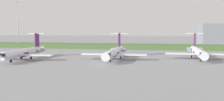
{
  "coord_description": "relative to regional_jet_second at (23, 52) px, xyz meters",
  "views": [
    {
      "loc": [
        17.54,
        -78.21,
        11.12
      ],
      "look_at": [
        0.0,
        14.58,
        3.0
      ],
      "focal_mm": 42.85,
      "sensor_mm": 36.0,
      "label": 1
    }
  ],
  "objects": [
    {
      "name": "ground_plane",
      "position": [
        30.0,
        22.96,
        -2.54
      ],
      "size": [
        500.0,
        500.0,
        0.0
      ],
      "primitive_type": "plane",
      "color": "gray"
    },
    {
      "name": "grass_berm",
      "position": [
        30.0,
        57.66,
        -1.49
      ],
      "size": [
        320.0,
        20.0,
        2.09
      ],
      "primitive_type": "cube",
      "color": "#4C6B38",
      "rests_on": "ground"
    },
    {
      "name": "regional_jet_second",
      "position": [
        0.0,
        0.0,
        0.0
      ],
      "size": [
        22.81,
        31.0,
        9.0
      ],
      "color": "silver",
      "rests_on": "ground"
    },
    {
      "name": "regional_jet_third",
      "position": [
        31.06,
        6.87,
        0.0
      ],
      "size": [
        22.81,
        31.0,
        9.0
      ],
      "color": "silver",
      "rests_on": "ground"
    },
    {
      "name": "regional_jet_fourth",
      "position": [
        60.09,
        14.07,
        0.0
      ],
      "size": [
        22.81,
        31.0,
        9.0
      ],
      "color": "silver",
      "rests_on": "ground"
    },
    {
      "name": "antenna_mast",
      "position": [
        -32.97,
        53.92,
        8.15
      ],
      "size": [
        4.4,
        0.5,
        25.87
      ],
      "color": "#B2B2B7",
      "rests_on": "ground"
    },
    {
      "name": "safety_cone_front_marker",
      "position": [
        26.99,
        -15.17,
        -2.26
      ],
      "size": [
        0.44,
        0.44,
        0.55
      ],
      "primitive_type": "cone",
      "color": "orange",
      "rests_on": "ground"
    },
    {
      "name": "safety_cone_mid_marker",
      "position": [
        30.27,
        -14.34,
        -2.26
      ],
      "size": [
        0.44,
        0.44,
        0.55
      ],
      "primitive_type": "cone",
      "color": "orange",
      "rests_on": "ground"
    }
  ]
}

